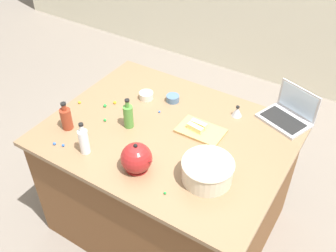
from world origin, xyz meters
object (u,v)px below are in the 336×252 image
Objects in this scene: mixing_bowl_large at (207,170)px; ramekin_medium at (173,98)px; butter_stick_left at (195,128)px; butter_stick_right at (199,124)px; bottle_olive at (128,116)px; kitchen_timer at (237,111)px; bottle_soy at (66,118)px; laptop at (289,114)px; ramekin_small at (146,96)px; bottle_vinegar at (84,141)px; cutting_board at (201,131)px; kettle at (137,158)px.

mixing_bowl_large reaches higher than ramekin_medium.
butter_stick_right is (0.00, 0.04, 0.00)m from butter_stick_left.
bottle_olive is at bearing -103.61° from ramekin_medium.
kitchen_timer is (0.15, 0.30, -0.00)m from butter_stick_left.
butter_stick_left is 1.43× the size of kitchen_timer.
laptop is at bearing 35.66° from bottle_soy.
laptop is 0.98m from ramekin_small.
butter_stick_left is (-0.45, -0.44, -0.01)m from laptop.
bottle_soy is at bearing -124.30° from ramekin_medium.
ramekin_small is at bearing 90.56° from bottle_vinegar.
cutting_board is at bearing 46.76° from bottle_vinegar.
kitchen_timer is at bearing 14.32° from ramekin_small.
bottle_olive is 1.92× the size of butter_stick_left.
kitchen_timer is at bearing 52.48° from bottle_vinegar.
kettle is 0.52m from butter_stick_right.
laptop reaches higher than kitchen_timer.
mixing_bowl_large is 0.44m from butter_stick_right.
ramekin_medium is at bearing 76.39° from bottle_olive.
butter_stick_right is 0.49m from ramekin_small.
kitchen_timer reaches higher than ramekin_small.
bottle_vinegar is at bearing -133.24° from cutting_board.
bottle_soy is at bearing 174.40° from kettle.
ramekin_medium is at bearing 150.56° from butter_stick_right.
bottle_vinegar is at bearing -171.43° from kettle.
bottle_vinegar is (0.25, -0.11, 0.01)m from bottle_soy.
kitchen_timer is at bearing 59.62° from butter_stick_right.
kettle reaches higher than mixing_bowl_large.
bottle_olive is 0.33m from ramekin_small.
kettle is at bearing -75.43° from ramekin_medium.
butter_stick_right is (0.47, 0.55, -0.05)m from bottle_vinegar.
bottle_vinegar is 0.74× the size of cutting_board.
kitchen_timer reaches higher than butter_stick_left.
butter_stick_left is (0.13, 0.45, -0.04)m from kettle.
bottle_vinegar reaches higher than ramekin_small.
laptop reaches higher than bottle_olive.
cutting_board is at bearing 37.70° from butter_stick_left.
bottle_soy is at bearing -151.02° from butter_stick_left.
kettle is at bearing -46.45° from bottle_olive.
ramekin_medium is (0.18, 0.07, -0.00)m from ramekin_small.
bottle_vinegar is at bearing -102.72° from bottle_olive.
bottle_olive is 0.97× the size of bottle_vinegar.
ramekin_small is at bearing 65.81° from bottle_soy.
bottle_olive is 0.43m from butter_stick_left.
laptop reaches higher than butter_stick_right.
bottle_olive is 0.34m from bottle_vinegar.
cutting_board is 0.38m from ramekin_medium.
ramekin_small is (-0.50, 0.12, 0.02)m from cutting_board.
ramekin_small is 0.65m from kitchen_timer.
butter_stick_right is 1.43× the size of kitchen_timer.
bottle_olive is at bearing -138.98° from kitchen_timer.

